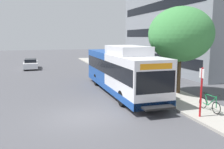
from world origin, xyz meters
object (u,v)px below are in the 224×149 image
at_px(transit_bus, 121,71).
at_px(parked_car_far_lane, 31,64).
at_px(street_tree_near_stop, 181,34).
at_px(bus_stop_sign_pole, 201,88).
at_px(bicycle_parked, 209,104).

xyz_separation_m(transit_bus, parked_car_far_lane, (-6.98, 16.60, -1.04)).
height_order(transit_bus, street_tree_near_stop, street_tree_near_stop).
relative_size(bus_stop_sign_pole, parked_car_far_lane, 0.58).
xyz_separation_m(transit_bus, street_tree_near_stop, (3.88, -1.92, 2.75)).
bearing_deg(bicycle_parked, parked_car_far_lane, 113.74).
relative_size(transit_bus, bus_stop_sign_pole, 4.71).
height_order(transit_bus, bus_stop_sign_pole, transit_bus).
distance_m(bicycle_parked, street_tree_near_stop, 5.90).
bearing_deg(bicycle_parked, street_tree_near_stop, 79.73).
height_order(transit_bus, parked_car_far_lane, transit_bus).
distance_m(bus_stop_sign_pole, parked_car_far_lane, 25.21).
bearing_deg(bus_stop_sign_pole, bicycle_parked, 30.27).
bearing_deg(bicycle_parked, transit_bus, 116.17).
relative_size(bus_stop_sign_pole, bicycle_parked, 1.48).
bearing_deg(bicycle_parked, bus_stop_sign_pole, -149.73).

